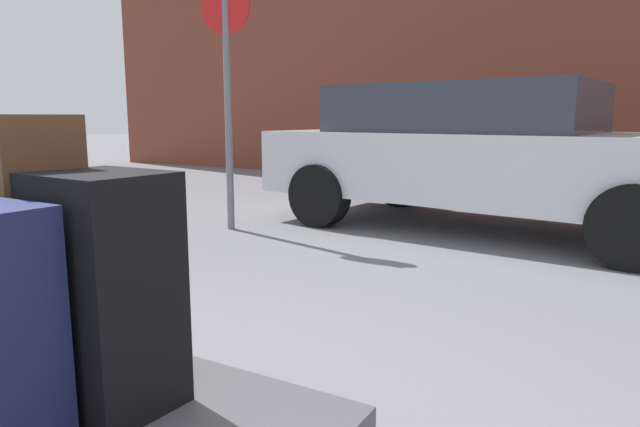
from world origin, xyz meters
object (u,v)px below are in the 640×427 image
Objects in this scene: duffel_bag_brown_topmost_pile at (27,153)px; no_parking_sign at (227,78)px; suitcase_black_front_left at (107,292)px; suitcase_tan_rear_left at (39,287)px; parked_car at (481,153)px.

duffel_bag_brown_topmost_pile is 0.12× the size of no_parking_sign.
suitcase_black_front_left is 0.46m from duffel_bag_brown_topmost_pile.
duffel_bag_brown_topmost_pile is at bearing -58.66° from no_parking_sign.
suitcase_black_front_left is at bearing 14.86° from duffel_bag_brown_topmost_pile.
no_parking_sign is at bearing 136.72° from duffel_bag_brown_topmost_pile.
suitcase_tan_rear_left is 0.24× the size of no_parking_sign.
no_parking_sign is (-2.38, 3.42, 0.82)m from suitcase_black_front_left.
suitcase_black_front_left is at bearing -55.20° from no_parking_sign.
duffel_bag_brown_topmost_pile is (-0.30, 0.00, 0.35)m from suitcase_black_front_left.
duffel_bag_brown_topmost_pile reaches higher than suitcase_black_front_left.
parked_car is 2.58m from no_parking_sign.
parked_car is (0.05, 4.69, -0.25)m from duffel_bag_brown_topmost_pile.
parked_car reaches higher than suitcase_tan_rear_left.
parked_car reaches higher than duffel_bag_brown_topmost_pile.
suitcase_tan_rear_left is at bearing 0.00° from duffel_bag_brown_topmost_pile.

